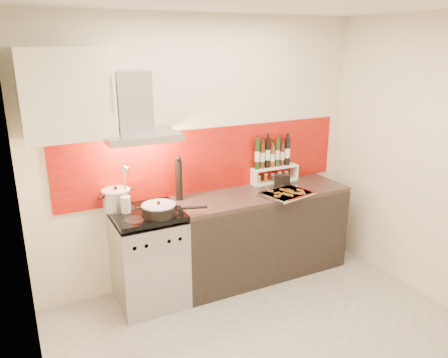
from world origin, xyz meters
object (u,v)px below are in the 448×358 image
range_stove (149,259)px  counter (260,233)px  pepper_mill (179,179)px  stock_pot (117,199)px  baking_tray (287,193)px  saute_pan (160,210)px

range_stove → counter: bearing=0.2°
counter → pepper_mill: size_ratio=4.20×
stock_pot → baking_tray: (1.60, -0.35, -0.09)m
stock_pot → saute_pan: bearing=-47.0°
range_stove → baking_tray: 1.47m
stock_pot → baking_tray: bearing=-12.2°
counter → range_stove: bearing=-179.8°
counter → stock_pot: size_ratio=7.05×
pepper_mill → baking_tray: (1.00, -0.35, -0.19)m
stock_pot → range_stove: bearing=-37.1°
stock_pot → saute_pan: stock_pot is taller
range_stove → counter: size_ratio=0.51×
counter → baking_tray: baking_tray is taller
stock_pot → saute_pan: (0.29, -0.31, -0.04)m
counter → baking_tray: size_ratio=3.30×
pepper_mill → baking_tray: bearing=-19.3°
pepper_mill → stock_pot: bearing=-179.6°
saute_pan → pepper_mill: 0.46m
range_stove → counter: 1.20m
saute_pan → baking_tray: bearing=-1.4°
counter → saute_pan: 1.25m
range_stove → counter: (1.20, 0.00, 0.01)m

